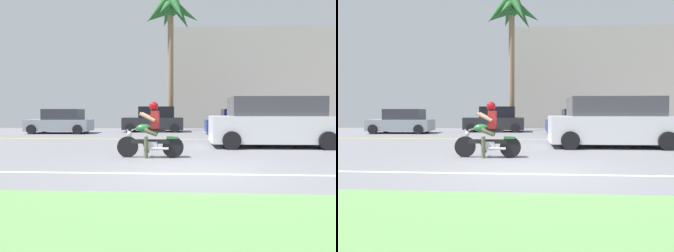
{
  "view_description": "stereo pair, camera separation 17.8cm",
  "coord_description": "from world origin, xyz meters",
  "views": [
    {
      "loc": [
        -0.12,
        -7.11,
        1.31
      ],
      "look_at": [
        -0.73,
        3.1,
        0.85
      ],
      "focal_mm": 34.38,
      "sensor_mm": 36.0,
      "label": 1
    },
    {
      "loc": [
        0.06,
        -7.09,
        1.31
      ],
      "look_at": [
        -0.73,
        3.1,
        0.85
      ],
      "focal_mm": 34.38,
      "sensor_mm": 36.0,
      "label": 2
    }
  ],
  "objects": [
    {
      "name": "motorcyclist",
      "position": [
        -1.16,
        1.97,
        0.67
      ],
      "size": [
        1.91,
        0.62,
        1.59
      ],
      "color": "black",
      "rests_on": "ground"
    },
    {
      "name": "suv_nearby",
      "position": [
        3.05,
        5.04,
        0.9
      ],
      "size": [
        4.74,
        2.22,
        1.85
      ],
      "color": "silver",
      "rests_on": "ground"
    },
    {
      "name": "grass_median",
      "position": [
        0.0,
        -4.1,
        0.03
      ],
      "size": [
        56.0,
        3.8,
        0.06
      ],
      "primitive_type": "cube",
      "color": "#5B8C4C",
      "rests_on": "ground"
    },
    {
      "name": "parked_car_1",
      "position": [
        -2.27,
        13.81,
        0.76
      ],
      "size": [
        3.94,
        2.08,
        1.64
      ],
      "color": "#232328",
      "rests_on": "ground"
    },
    {
      "name": "parked_car_0",
      "position": [
        -7.79,
        11.97,
        0.69
      ],
      "size": [
        3.81,
        2.17,
        1.47
      ],
      "color": "#8C939E",
      "rests_on": "ground"
    },
    {
      "name": "lane_line_far",
      "position": [
        0.0,
        8.07,
        0.0
      ],
      "size": [
        50.4,
        0.12,
        0.01
      ],
      "primitive_type": "cube",
      "color": "yellow",
      "rests_on": "ground"
    },
    {
      "name": "lane_line_near",
      "position": [
        0.0,
        -0.42,
        0.0
      ],
      "size": [
        50.4,
        0.12,
        0.01
      ],
      "primitive_type": "cube",
      "color": "silver",
      "rests_on": "ground"
    },
    {
      "name": "ground",
      "position": [
        0.0,
        3.0,
        -0.02
      ],
      "size": [
        56.0,
        30.0,
        0.04
      ],
      "primitive_type": "cube",
      "color": "slate"
    },
    {
      "name": "parked_car_2",
      "position": [
        2.86,
        12.01,
        0.69
      ],
      "size": [
        3.71,
        2.07,
        1.47
      ],
      "color": "navy",
      "rests_on": "ground"
    },
    {
      "name": "palm_tree_0",
      "position": [
        -1.31,
        15.25,
        7.69
      ],
      "size": [
        4.13,
        4.21,
        9.2
      ],
      "color": "#846B4C",
      "rests_on": "ground"
    },
    {
      "name": "building_far",
      "position": [
        7.18,
        21.0,
        4.04
      ],
      "size": [
        17.08,
        4.0,
        8.09
      ],
      "primitive_type": "cube",
      "color": "#A8A399",
      "rests_on": "ground"
    }
  ]
}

